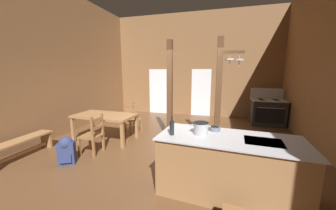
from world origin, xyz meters
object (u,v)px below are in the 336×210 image
ladderback_chair_by_post (132,118)px  mixing_bowl_on_counter (214,128)px  kitchen_island (228,166)px  bottle_tall_on_counter (172,127)px  ladderback_chair_near_window (93,135)px  backpack (66,150)px  stockpot_on_counter (201,128)px  stove_range (267,112)px  bench_along_left_wall (21,145)px  dining_table (105,118)px

ladderback_chair_by_post → mixing_bowl_on_counter: 3.44m
kitchen_island → bottle_tall_on_counter: bottle_tall_on_counter is taller
ladderback_chair_near_window → backpack: bearing=-109.4°
ladderback_chair_by_post → stockpot_on_counter: bearing=-44.0°
kitchen_island → stockpot_on_counter: size_ratio=7.19×
stove_range → ladderback_chair_by_post: size_ratio=1.39×
bench_along_left_wall → dining_table: bearing=53.1°
ladderback_chair_by_post → backpack: bearing=-98.2°
stove_range → ladderback_chair_near_window: (-4.57, -3.86, -0.03)m
bottle_tall_on_counter → ladderback_chair_by_post: bearing=128.5°
stove_range → mixing_bowl_on_counter: size_ratio=6.77×
stove_range → dining_table: (-4.83, -2.97, 0.17)m
dining_table → ladderback_chair_by_post: (0.39, 0.85, -0.20)m
stove_range → backpack: stove_range is taller
ladderback_chair_by_post → mixing_bowl_on_counter: bearing=-38.6°
dining_table → backpack: size_ratio=2.91×
stove_range → ladderback_chair_near_window: size_ratio=1.39×
kitchen_island → mixing_bowl_on_counter: size_ratio=11.43×
kitchen_island → ladderback_chair_by_post: ladderback_chair_by_post is taller
dining_table → bottle_tall_on_counter: 2.97m
bench_along_left_wall → mixing_bowl_on_counter: (4.20, 0.26, 0.67)m
kitchen_island → bottle_tall_on_counter: size_ratio=7.22×
bench_along_left_wall → backpack: backpack is taller
dining_table → stockpot_on_counter: size_ratio=5.58×
stockpot_on_counter → kitchen_island: bearing=-5.3°
bench_along_left_wall → stockpot_on_counter: size_ratio=4.52×
dining_table → ladderback_chair_near_window: size_ratio=1.82×
ladderback_chair_near_window → stockpot_on_counter: size_ratio=3.06×
backpack → bottle_tall_on_counter: 2.48m
dining_table → stove_range: bearing=31.6°
bench_along_left_wall → stockpot_on_counter: stockpot_on_counter is taller
stockpot_on_counter → bottle_tall_on_counter: (-0.44, -0.16, 0.02)m
ladderback_chair_by_post → dining_table: bearing=-114.7°
dining_table → bottle_tall_on_counter: bottle_tall_on_counter is taller
dining_table → bench_along_left_wall: size_ratio=1.23×
ladderback_chair_near_window → ladderback_chair_by_post: (0.13, 1.74, 0.00)m
ladderback_chair_near_window → bench_along_left_wall: size_ratio=0.68×
kitchen_island → bench_along_left_wall: kitchen_island is taller
ladderback_chair_near_window → bench_along_left_wall: bearing=-155.3°
ladderback_chair_near_window → mixing_bowl_on_counter: bearing=-7.9°
stockpot_on_counter → bottle_tall_on_counter: size_ratio=1.00×
kitchen_island → dining_table: bearing=154.6°
kitchen_island → stockpot_on_counter: stockpot_on_counter is taller
ladderback_chair_near_window → bottle_tall_on_counter: 2.37m
dining_table → backpack: (0.06, -1.48, -0.34)m
ladderback_chair_near_window → bench_along_left_wall: (-1.41, -0.65, -0.15)m
dining_table → bench_along_left_wall: dining_table is taller
backpack → bench_along_left_wall: bearing=-177.3°
bottle_tall_on_counter → ladderback_chair_near_window: bearing=159.5°
stockpot_on_counter → bottle_tall_on_counter: bearing=-159.9°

